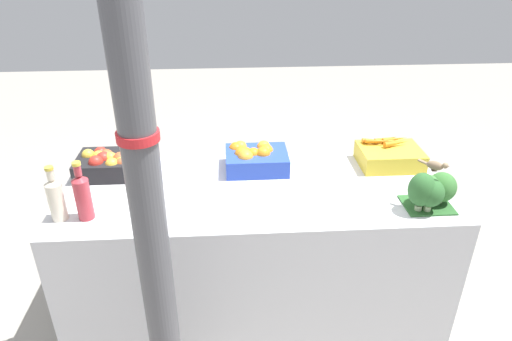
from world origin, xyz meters
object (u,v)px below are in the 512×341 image
(support_pole, at_px, (140,150))
(broccoli_pile, at_px, (431,190))
(orange_crate, at_px, (255,158))
(carrot_crate, at_px, (389,155))
(juice_bottle_ruby, at_px, (83,195))
(sparrow_bird, at_px, (436,166))
(juice_bottle_cloudy, at_px, (56,198))
(apple_crate, at_px, (109,163))

(support_pole, xyz_separation_m, broccoli_pile, (1.18, 0.43, -0.44))
(orange_crate, relative_size, carrot_crate, 1.00)
(support_pole, relative_size, juice_bottle_ruby, 9.38)
(orange_crate, xyz_separation_m, carrot_crate, (0.73, -0.00, -0.01))
(juice_bottle_ruby, relative_size, sparrow_bird, 2.43)
(juice_bottle_cloudy, bearing_deg, juice_bottle_ruby, -0.00)
(support_pole, height_order, carrot_crate, support_pole)
(broccoli_pile, bearing_deg, juice_bottle_ruby, 179.27)
(sparrow_bird, bearing_deg, juice_bottle_ruby, -142.70)
(broccoli_pile, distance_m, sparrow_bird, 0.13)
(carrot_crate, height_order, juice_bottle_cloudy, juice_bottle_cloudy)
(apple_crate, relative_size, broccoli_pile, 1.31)
(orange_crate, height_order, juice_bottle_ruby, juice_bottle_ruby)
(apple_crate, distance_m, juice_bottle_cloudy, 0.43)
(orange_crate, relative_size, broccoli_pile, 1.31)
(juice_bottle_ruby, bearing_deg, broccoli_pile, -0.73)
(apple_crate, bearing_deg, orange_crate, 0.88)
(carrot_crate, distance_m, broccoli_pile, 0.45)
(orange_crate, relative_size, juice_bottle_ruby, 1.18)
(orange_crate, distance_m, juice_bottle_ruby, 0.88)
(support_pole, xyz_separation_m, carrot_crate, (1.14, 0.87, -0.48))
(support_pole, height_order, sparrow_bird, support_pole)
(apple_crate, height_order, sparrow_bird, sparrow_bird)
(orange_crate, bearing_deg, juice_bottle_ruby, -151.33)
(broccoli_pile, bearing_deg, orange_crate, 150.12)
(carrot_crate, xyz_separation_m, juice_bottle_ruby, (-1.51, -0.42, 0.06))
(support_pole, height_order, juice_bottle_ruby, support_pole)
(broccoli_pile, xyz_separation_m, juice_bottle_cloudy, (-1.66, 0.02, 0.01))
(juice_bottle_ruby, bearing_deg, sparrow_bird, -0.86)
(broccoli_pile, bearing_deg, support_pole, -159.89)
(carrot_crate, bearing_deg, sparrow_bird, -85.21)
(apple_crate, distance_m, juice_bottle_ruby, 0.42)
(support_pole, bearing_deg, apple_crate, 112.09)
(sparrow_bird, bearing_deg, orange_crate, -171.99)
(carrot_crate, distance_m, juice_bottle_ruby, 1.57)
(apple_crate, distance_m, carrot_crate, 1.49)
(juice_bottle_cloudy, bearing_deg, broccoli_pile, -0.68)
(support_pole, distance_m, broccoli_pile, 1.33)
(juice_bottle_cloudy, distance_m, sparrow_bird, 1.66)
(apple_crate, xyz_separation_m, juice_bottle_cloudy, (-0.13, -0.41, 0.04))
(carrot_crate, distance_m, sparrow_bird, 0.48)
(juice_bottle_cloudy, bearing_deg, carrot_crate, 14.60)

